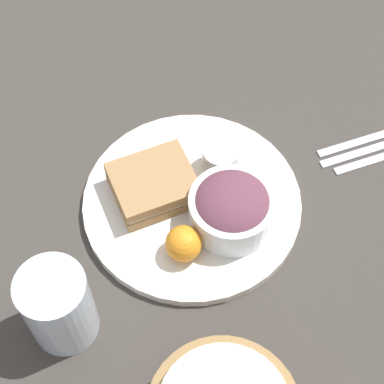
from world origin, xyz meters
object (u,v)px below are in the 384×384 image
object	(u,v)px
salad_bowl	(232,208)
fork	(373,137)
plate	(192,203)
knife	(379,146)
dressing_cup	(221,158)
drink_glass	(58,306)
sandwich	(154,185)

from	to	relation	value
salad_bowl	fork	world-z (taller)	salad_bowl
plate	knife	xyz separation A→B (m)	(-0.28, -0.07, -0.00)
dressing_cup	knife	size ratio (longest dim) A/B	0.27
plate	fork	xyz separation A→B (m)	(-0.28, -0.09, -0.00)
salad_bowl	fork	distance (m)	0.27
salad_bowl	drink_glass	size ratio (longest dim) A/B	0.95
drink_glass	knife	size ratio (longest dim) A/B	0.64
fork	plate	bearing A→B (deg)	-176.45
plate	knife	world-z (taller)	plate
sandwich	drink_glass	size ratio (longest dim) A/B	1.09
sandwich	salad_bowl	world-z (taller)	salad_bowl
dressing_cup	sandwich	bearing A→B (deg)	18.88
sandwich	drink_glass	world-z (taller)	drink_glass
sandwich	fork	world-z (taller)	sandwich
dressing_cup	knife	xyz separation A→B (m)	(-0.24, -0.02, -0.03)
plate	salad_bowl	world-z (taller)	salad_bowl
drink_glass	knife	bearing A→B (deg)	-154.06
drink_glass	dressing_cup	bearing A→B (deg)	-136.98
salad_bowl	drink_glass	xyz separation A→B (m)	(0.22, 0.12, 0.01)
dressing_cup	knife	world-z (taller)	dressing_cup
salad_bowl	drink_glass	bearing A→B (deg)	27.70
plate	drink_glass	distance (m)	0.24
sandwich	drink_glass	bearing A→B (deg)	54.27
knife	dressing_cup	bearing A→B (deg)	170.72
dressing_cup	salad_bowl	bearing A→B (deg)	91.00
knife	plate	bearing A→B (deg)	180.00
salad_bowl	knife	size ratio (longest dim) A/B	0.60
salad_bowl	knife	world-z (taller)	salad_bowl
fork	knife	world-z (taller)	same
dressing_cup	drink_glass	world-z (taller)	drink_glass
sandwich	plate	bearing A→B (deg)	160.43
drink_glass	fork	size ratio (longest dim) A/B	0.67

